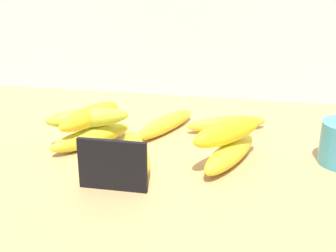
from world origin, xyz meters
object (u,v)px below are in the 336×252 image
Objects in this scene: banana_2 at (136,152)px; banana_6 at (228,132)px; banana_0 at (227,124)px; banana_3 at (230,154)px; banana_4 at (92,137)px; chalkboard_sign at (113,167)px; banana_5 at (88,118)px; banana_7 at (90,116)px; banana_1 at (166,124)px.

banana_2 is 1.15× the size of banana_6.
banana_3 is at bearing -84.19° from banana_0.
banana_3 reaches higher than banana_4.
banana_3 is at bearing 7.69° from banana_2.
banana_0 is 0.97× the size of banana_3.
banana_5 is (-9.93, 15.95, 1.71)cm from chalkboard_sign.
banana_2 reaches higher than banana_0.
chalkboard_sign is 18.86cm from banana_5.
banana_2 is 1.02× the size of banana_3.
banana_3 is at bearing -8.92° from banana_7.
banana_7 is at bearing 75.25° from banana_5.
banana_3 is (1.62, -15.93, 0.44)cm from banana_0.
banana_5 is at bearing -104.75° from banana_7.
banana_7 reaches higher than banana_2.
banana_3 is 4.18cm from banana_6.
banana_0 is at bearing 24.63° from banana_7.
chalkboard_sign is at bearing -59.35° from banana_4.
banana_3 is (17.39, 12.52, -1.80)cm from chalkboard_sign.
chalkboard_sign is at bearing -95.62° from banana_2.
banana_1 is 15.49cm from banana_2.
banana_0 is 16.63cm from banana_6.
banana_7 reaches higher than banana_4.
chalkboard_sign is 0.64× the size of banana_0.
banana_7 is at bearing 148.92° from banana_2.
chalkboard_sign is 32.61cm from banana_0.
banana_1 is 1.03× the size of banana_2.
chalkboard_sign is 25.93cm from banana_1.
banana_1 is at bearing 81.63° from banana_2.
banana_5 is 0.99× the size of banana_7.
banana_0 is 0.92× the size of banana_1.
banana_2 is 12.83cm from banana_5.
banana_7 is (-12.98, -8.86, 3.93)cm from banana_1.
chalkboard_sign is at bearing -144.24° from banana_3.
banana_1 is 19.37cm from banana_6.
banana_3 is at bearing 2.48° from banana_6.
banana_3 is at bearing -6.46° from banana_4.
banana_0 is at bearing 25.96° from banana_5.
chalkboard_sign is at bearing -118.99° from banana_0.
banana_7 is at bearing 170.82° from banana_6.
banana_0 is at bearing 12.72° from banana_1.
chalkboard_sign reaches higher than banana_0.
banana_1 is 16.81cm from banana_5.
banana_7 is (-26.49, 4.28, -0.54)cm from banana_6.
banana_7 reaches higher than banana_5.
banana_7 is (-0.50, 1.24, 3.82)cm from banana_4.
chalkboard_sign reaches higher than banana_5.
banana_6 is at bearing 7.88° from banana_2.
banana_5 is (-25.69, -12.50, 3.95)cm from banana_0.
banana_3 is 1.01× the size of banana_4.
banana_2 is at bearing -27.07° from banana_4.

